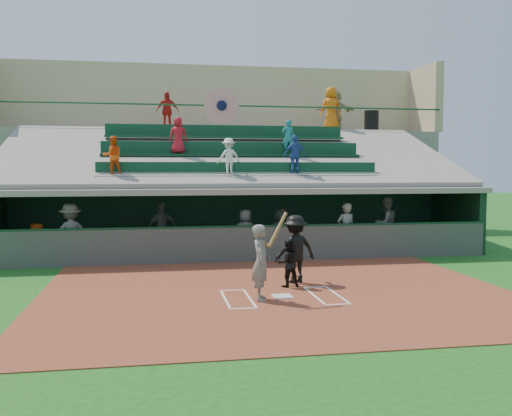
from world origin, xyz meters
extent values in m
plane|color=#175217|center=(0.00, 0.00, 0.00)|extent=(100.00, 100.00, 0.00)
cube|color=brown|center=(0.00, 0.50, 0.01)|extent=(11.00, 9.00, 0.02)
cube|color=silver|center=(0.00, 0.00, 0.04)|extent=(0.43, 0.43, 0.03)
cube|color=white|center=(-0.75, 0.00, 0.02)|extent=(0.05, 1.80, 0.01)
cube|color=white|center=(0.75, 0.00, 0.02)|extent=(0.05, 1.80, 0.01)
cube|color=silver|center=(-1.30, 0.00, 0.02)|extent=(0.05, 1.80, 0.01)
cube|color=silver|center=(1.30, 0.00, 0.02)|extent=(0.05, 1.80, 0.01)
cube|color=white|center=(-1.02, 0.90, 0.02)|extent=(0.60, 0.05, 0.01)
cube|color=white|center=(1.02, 0.90, 0.02)|extent=(0.60, 0.05, 0.01)
cube|color=white|center=(-1.02, -0.90, 0.02)|extent=(0.60, 0.05, 0.01)
cube|color=white|center=(1.02, -0.90, 0.02)|extent=(0.60, 0.05, 0.01)
cube|color=gray|center=(0.00, 6.75, 0.02)|extent=(16.00, 3.50, 0.04)
cube|color=gray|center=(0.00, 13.50, 2.30)|extent=(20.00, 3.00, 4.60)
cube|color=#464A46|center=(0.00, 5.00, 0.55)|extent=(16.00, 0.06, 1.10)
cylinder|color=#123A1F|center=(0.00, 5.00, 1.12)|extent=(16.00, 0.08, 0.08)
cube|color=#10311E|center=(0.00, 8.50, 1.10)|extent=(16.00, 0.25, 2.20)
cube|color=black|center=(8.00, 6.75, 1.10)|extent=(0.25, 3.50, 2.20)
cube|color=gray|center=(0.00, 6.75, 2.20)|extent=(16.40, 3.90, 0.18)
cube|color=#9A988C|center=(0.00, 10.25, 1.15)|extent=(16.40, 3.50, 2.30)
cube|color=gray|center=(0.00, 11.90, 2.30)|extent=(16.40, 0.30, 4.60)
cube|color=gray|center=(0.00, 8.60, 3.45)|extent=(16.40, 6.51, 2.37)
cube|color=#0C341C|center=(0.00, 6.20, 2.65)|extent=(9.40, 0.42, 0.08)
cube|color=#0C3822|center=(0.00, 6.40, 2.91)|extent=(9.40, 0.06, 0.45)
cube|color=#0C341A|center=(0.00, 8.10, 3.40)|extent=(9.40, 0.42, 0.08)
cube|color=#0C3822|center=(0.00, 8.30, 3.66)|extent=(9.40, 0.06, 0.45)
cube|color=#0D3A21|center=(0.00, 10.00, 4.15)|extent=(9.40, 0.42, 0.08)
cube|color=#0D3A20|center=(0.00, 10.20, 4.41)|extent=(9.40, 0.06, 0.45)
imported|color=#E34B0D|center=(-4.14, 6.30, 3.32)|extent=(0.71, 0.61, 1.26)
imported|color=silver|center=(-0.42, 6.30, 3.31)|extent=(0.88, 0.62, 1.23)
imported|color=#274A9D|center=(1.84, 6.30, 3.37)|extent=(0.83, 0.42, 1.37)
imported|color=#A9131E|center=(-2.00, 8.20, 4.10)|extent=(0.65, 0.42, 1.31)
imported|color=#197274|center=(2.03, 8.20, 4.07)|extent=(0.48, 0.33, 1.27)
cylinder|color=#164524|center=(0.00, 12.00, 5.60)|extent=(20.00, 0.07, 0.07)
cylinder|color=red|center=(0.00, 11.98, 5.60)|extent=(1.50, 0.06, 1.50)
sphere|color=black|center=(0.00, 11.95, 5.60)|extent=(0.44, 0.44, 0.44)
cube|color=tan|center=(0.00, 15.00, 6.20)|extent=(20.00, 0.40, 3.20)
cube|color=tan|center=(10.00, 13.50, 6.20)|extent=(0.40, 3.00, 3.20)
imported|color=#595B56|center=(-0.53, -0.20, 0.86)|extent=(0.48, 0.66, 1.68)
cylinder|color=olive|center=(-0.18, -0.35, 1.60)|extent=(0.56, 0.54, 0.75)
sphere|color=olive|center=(-0.40, -0.20, 1.25)|extent=(0.10, 0.10, 0.10)
imported|color=black|center=(0.37, 1.07, 0.61)|extent=(0.62, 0.51, 1.17)
imported|color=black|center=(0.68, 1.56, 0.88)|extent=(1.24, 0.92, 1.72)
cube|color=#976537|center=(-0.24, 7.94, 0.26)|extent=(14.15, 4.58, 0.44)
cube|color=white|center=(-6.56, 6.52, 0.42)|extent=(0.87, 0.66, 0.75)
cylinder|color=#D34F0C|center=(-6.53, 6.46, 0.98)|extent=(0.38, 0.38, 0.38)
imported|color=#565853|center=(-5.38, 5.55, 0.95)|extent=(1.34, 1.05, 1.82)
imported|color=#52544F|center=(-2.61, 6.72, 0.92)|extent=(1.12, 0.76, 1.76)
imported|color=#595C57|center=(0.06, 5.86, 0.82)|extent=(0.82, 0.60, 1.55)
imported|color=#61645F|center=(1.38, 6.39, 0.81)|extent=(1.45, 0.51, 1.54)
imported|color=#5E615C|center=(3.31, 5.32, 0.92)|extent=(0.70, 0.52, 1.76)
imported|color=#5F625D|center=(5.05, 6.20, 1.00)|extent=(1.11, 0.99, 1.91)
cylinder|color=black|center=(7.07, 12.85, 5.09)|extent=(0.66, 0.66, 0.99)
imported|color=red|center=(-2.27, 13.01, 5.43)|extent=(1.01, 0.50, 1.66)
imported|color=#D3600C|center=(4.93, 12.25, 5.58)|extent=(0.99, 0.68, 1.95)
imported|color=tan|center=(5.37, 12.95, 5.55)|extent=(1.83, 0.82, 1.90)
camera|label=1|loc=(-2.78, -12.43, 2.93)|focal=40.00mm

